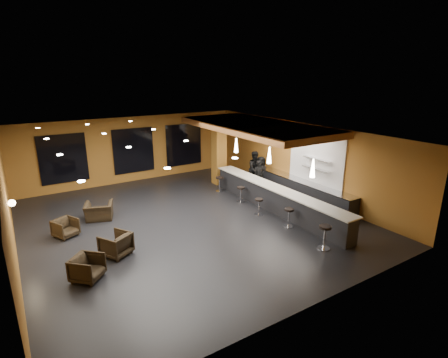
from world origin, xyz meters
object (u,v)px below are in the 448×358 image
bar_stool_1 (289,215)px  bar_stool_0 (325,234)px  prep_counter (301,190)px  column (219,151)px  pendant_1 (269,155)px  staff_a (259,176)px  pendant_0 (313,168)px  bar_counter (275,199)px  armchair_b (116,244)px  pendant_2 (236,145)px  armchair_c (66,228)px  bar_stool_3 (241,192)px  bar_stool_2 (259,205)px  staff_c (261,171)px  staff_b (255,169)px  armchair_a (87,268)px  armchair_d (99,211)px  bar_stool_4 (220,182)px

bar_stool_1 → bar_stool_0: bearing=-95.8°
prep_counter → column: column is taller
pendant_1 → staff_a: size_ratio=0.44×
bar_stool_1 → pendant_0: bearing=-32.1°
bar_counter → armchair_b: bearing=-178.2°
pendant_1 → pendant_2: size_ratio=1.00×
armchair_c → bar_stool_3: (7.38, -0.51, 0.13)m
bar_stool_2 → pendant_1: bearing=30.2°
column → pendant_0: (0.00, -6.60, 0.60)m
staff_a → bar_stool_3: size_ratio=2.17×
armchair_c → staff_c: bearing=-21.0°
column → pendant_1: column is taller
staff_a → staff_b: size_ratio=0.84×
pendant_2 → armchair_a: bearing=-152.4°
bar_counter → staff_b: 3.35m
prep_counter → armchair_d: (-8.64, 2.57, -0.08)m
staff_c → bar_stool_3: size_ratio=2.17×
pendant_2 → bar_stool_0: 6.85m
prep_counter → bar_stool_2: size_ratio=8.43×
pendant_0 → armchair_d: 8.59m
prep_counter → bar_stool_2: prep_counter is taller
staff_a → armchair_c: staff_a is taller
pendant_1 → staff_b: bearing=63.7°
pendant_0 → staff_c: size_ratio=0.44×
pendant_2 → bar_stool_3: (-0.67, -1.39, -1.88)m
bar_counter → bar_stool_2: size_ratio=11.24×
bar_counter → staff_c: (1.59, 3.02, 0.29)m
pendant_0 → armchair_c: bearing=152.9°
staff_a → armchair_b: 8.31m
column → pendant_2: 1.71m
pendant_0 → bar_stool_1: 2.03m
armchair_a → armchair_d: 4.46m
armchair_d → armchair_b: bearing=105.3°
armchair_b → pendant_1: bearing=155.7°
bar_stool_2 → bar_stool_4: 3.43m
bar_counter → bar_stool_0: size_ratio=9.46×
bar_counter → bar_stool_1: size_ratio=10.63×
pendant_2 → column: bearing=90.0°
bar_stool_1 → bar_stool_3: (-0.01, 3.19, -0.01)m
staff_c → pendant_0: bearing=-110.9°
bar_counter → staff_a: size_ratio=5.04×
pendant_2 → bar_stool_2: 3.67m
armchair_d → staff_a: bearing=-165.4°
armchair_c → bar_stool_0: (7.19, -5.66, 0.20)m
column → armchair_c: 8.54m
bar_stool_0 → prep_counter: bearing=54.7°
bar_counter → column: column is taller
pendant_1 → armchair_d: 7.40m
prep_counter → pendant_1: (-2.00, 0.00, 1.92)m
column → armchair_a: bearing=-144.1°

